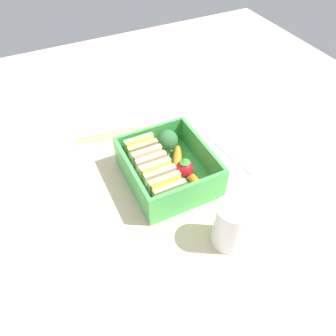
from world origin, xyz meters
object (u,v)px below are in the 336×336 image
(carrot_stick_left, at_px, (200,186))
(carrot_stick_far_left, at_px, (177,158))
(chopstick_pair, at_px, (123,132))
(sandwich_center_right, at_px, (141,151))
(broccoli_floret, at_px, (167,141))
(sandwich_center, at_px, (149,163))
(strawberry_far_left, at_px, (185,168))
(sandwich_center_left, at_px, (158,177))
(sandwich_left, at_px, (167,191))
(drinking_glass, at_px, (231,225))
(folded_napkin, at_px, (241,145))

(carrot_stick_left, xyz_separation_m, carrot_stick_far_left, (0.07, 0.00, 0.00))
(chopstick_pair, bearing_deg, sandwich_center_right, -179.64)
(broccoli_floret, distance_m, chopstick_pair, 0.12)
(sandwich_center, height_order, broccoli_floret, broccoli_floret)
(sandwich_center, xyz_separation_m, strawberry_far_left, (-0.03, -0.05, -0.01))
(sandwich_center_right, distance_m, broccoli_floret, 0.05)
(sandwich_center, height_order, carrot_stick_left, sandwich_center)
(sandwich_center_left, height_order, carrot_stick_left, sandwich_center_left)
(strawberry_far_left, xyz_separation_m, chopstick_pair, (0.17, 0.05, -0.03))
(broccoli_floret, bearing_deg, sandwich_center_left, 143.22)
(sandwich_center_left, distance_m, strawberry_far_left, 0.05)
(sandwich_left, bearing_deg, carrot_stick_far_left, -37.72)
(broccoli_floret, bearing_deg, carrot_stick_left, -174.88)
(carrot_stick_left, bearing_deg, strawberry_far_left, 11.06)
(chopstick_pair, bearing_deg, sandwich_left, -179.83)
(carrot_stick_far_left, bearing_deg, drinking_glass, 179.03)
(folded_napkin, bearing_deg, sandwich_center_left, 99.15)
(carrot_stick_far_left, bearing_deg, strawberry_far_left, 173.55)
(sandwich_center_right, bearing_deg, carrot_stick_left, -150.51)
(chopstick_pair, bearing_deg, folded_napkin, -125.29)
(carrot_stick_far_left, height_order, chopstick_pair, carrot_stick_far_left)
(sandwich_center_right, relative_size, carrot_stick_far_left, 1.03)
(carrot_stick_far_left, xyz_separation_m, chopstick_pair, (0.13, 0.06, -0.02))
(sandwich_center_left, bearing_deg, broccoli_floret, -36.78)
(broccoli_floret, xyz_separation_m, folded_napkin, (-0.04, -0.15, -0.04))
(strawberry_far_left, bearing_deg, chopstick_pair, 17.66)
(sandwich_center_left, relative_size, strawberry_far_left, 1.49)
(sandwich_center, height_order, sandwich_center_right, same)
(sandwich_left, xyz_separation_m, sandwich_center_right, (0.11, 0.00, 0.00))
(sandwich_center_left, distance_m, folded_napkin, 0.20)
(sandwich_center_right, bearing_deg, sandwich_left, 180.00)
(sandwich_center_left, relative_size, carrot_stick_left, 1.12)
(drinking_glass, relative_size, folded_napkin, 0.59)
(sandwich_center_left, relative_size, chopstick_pair, 0.29)
(sandwich_left, height_order, drinking_glass, drinking_glass)
(strawberry_far_left, distance_m, chopstick_pair, 0.18)
(sandwich_center, height_order, drinking_glass, drinking_glass)
(chopstick_pair, relative_size, folded_napkin, 1.38)
(folded_napkin, bearing_deg, sandwich_center_right, 78.86)
(sandwich_center, distance_m, drinking_glass, 0.18)
(sandwich_center_left, xyz_separation_m, sandwich_center, (0.04, 0.00, 0.00))
(sandwich_left, height_order, folded_napkin, sandwich_left)
(broccoli_floret, bearing_deg, sandwich_center_right, 87.86)
(sandwich_center_left, distance_m, sandwich_center_right, 0.07)
(sandwich_left, bearing_deg, carrot_stick_left, -91.52)
(chopstick_pair, xyz_separation_m, folded_napkin, (-0.14, -0.20, -0.00))
(folded_napkin, bearing_deg, drinking_glass, 139.68)
(carrot_stick_far_left, distance_m, folded_napkin, 0.14)
(folded_napkin, bearing_deg, carrot_stick_far_left, 87.42)
(sandwich_center, xyz_separation_m, chopstick_pair, (0.14, 0.00, -0.03))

